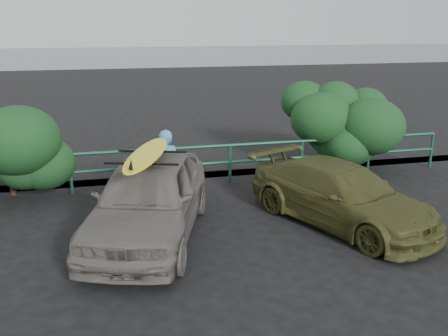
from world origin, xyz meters
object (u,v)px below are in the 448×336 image
(guardrail, at_px, (192,166))
(man, at_px, (166,168))
(surfboard, at_px, (147,154))
(olive_vehicle, at_px, (341,195))
(sedan, at_px, (149,198))

(guardrail, xyz_separation_m, man, (-0.83, -1.34, 0.37))
(surfboard, bearing_deg, olive_vehicle, 14.30)
(sedan, xyz_separation_m, man, (0.56, 1.63, 0.10))
(surfboard, bearing_deg, man, 89.45)
(guardrail, xyz_separation_m, olive_vehicle, (2.55, -3.24, 0.11))
(man, relative_size, surfboard, 0.65)
(olive_vehicle, distance_m, surfboard, 4.07)
(guardrail, height_order, surfboard, surfboard)
(olive_vehicle, bearing_deg, man, 126.99)
(guardrail, xyz_separation_m, sedan, (-1.38, -2.97, 0.27))
(olive_vehicle, relative_size, man, 2.42)
(sedan, xyz_separation_m, olive_vehicle, (3.93, -0.27, -0.17))
(guardrail, height_order, sedan, sedan)
(sedan, distance_m, olive_vehicle, 3.94)
(olive_vehicle, xyz_separation_m, man, (-3.37, 1.90, 0.26))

